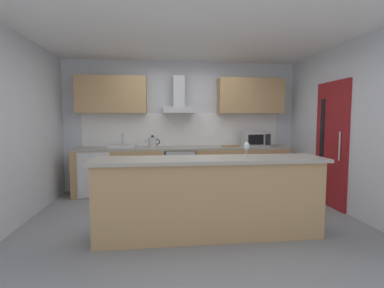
% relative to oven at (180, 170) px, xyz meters
% --- Properties ---
extents(ground, '(5.69, 4.53, 0.02)m').
position_rel_oven_xyz_m(ground, '(0.08, -1.42, -0.47)').
color(ground, gray).
extents(ceiling, '(5.69, 4.53, 0.02)m').
position_rel_oven_xyz_m(ceiling, '(0.08, -1.42, 2.15)').
color(ceiling, white).
extents(wall_back, '(5.69, 0.12, 2.60)m').
position_rel_oven_xyz_m(wall_back, '(0.08, 0.41, 0.84)').
color(wall_back, silver).
rests_on(wall_back, ground).
extents(wall_left, '(0.12, 4.53, 2.60)m').
position_rel_oven_xyz_m(wall_left, '(-2.32, -1.42, 0.84)').
color(wall_left, silver).
rests_on(wall_left, ground).
extents(wall_right, '(0.12, 4.53, 2.60)m').
position_rel_oven_xyz_m(wall_right, '(2.49, -1.42, 0.84)').
color(wall_right, silver).
rests_on(wall_right, ground).
extents(backsplash_tile, '(3.99, 0.02, 0.66)m').
position_rel_oven_xyz_m(backsplash_tile, '(0.08, 0.33, 0.77)').
color(backsplash_tile, white).
extents(counter_back, '(4.13, 0.60, 0.90)m').
position_rel_oven_xyz_m(counter_back, '(0.08, 0.03, -0.01)').
color(counter_back, tan).
rests_on(counter_back, ground).
extents(counter_island, '(2.80, 0.64, 0.97)m').
position_rel_oven_xyz_m(counter_island, '(0.21, -2.14, 0.03)').
color(counter_island, tan).
rests_on(counter_island, ground).
extents(upper_cabinets, '(4.08, 0.32, 0.70)m').
position_rel_oven_xyz_m(upper_cabinets, '(0.08, 0.18, 1.45)').
color(upper_cabinets, tan).
extents(side_door, '(0.08, 0.85, 2.05)m').
position_rel_oven_xyz_m(side_door, '(2.42, -1.14, 0.57)').
color(side_door, maroon).
rests_on(side_door, ground).
extents(oven, '(0.60, 0.62, 0.80)m').
position_rel_oven_xyz_m(oven, '(0.00, 0.00, 0.00)').
color(oven, slate).
rests_on(oven, ground).
extents(refrigerator, '(0.58, 0.60, 0.85)m').
position_rel_oven_xyz_m(refrigerator, '(-1.57, -0.00, -0.03)').
color(refrigerator, white).
rests_on(refrigerator, ground).
extents(microwave, '(0.50, 0.38, 0.30)m').
position_rel_oven_xyz_m(microwave, '(1.52, -0.03, 0.59)').
color(microwave, '#B7BABC').
rests_on(microwave, counter_back).
extents(sink, '(0.50, 0.40, 0.26)m').
position_rel_oven_xyz_m(sink, '(-1.09, 0.01, 0.47)').
color(sink, silver).
rests_on(sink, counter_back).
extents(kettle, '(0.29, 0.15, 0.24)m').
position_rel_oven_xyz_m(kettle, '(-0.52, -0.03, 0.55)').
color(kettle, '#B7BABC').
rests_on(kettle, counter_back).
extents(range_hood, '(0.62, 0.45, 0.72)m').
position_rel_oven_xyz_m(range_hood, '(0.00, 0.13, 1.33)').
color(range_hood, '#B7BABC').
extents(wine_glass, '(0.08, 0.08, 0.18)m').
position_rel_oven_xyz_m(wine_glass, '(0.70, -2.03, 0.64)').
color(wine_glass, silver).
rests_on(wine_glass, counter_island).
extents(chopping_board, '(0.35, 0.23, 0.02)m').
position_rel_oven_xyz_m(chopping_board, '(1.01, -0.02, 0.45)').
color(chopping_board, '#9E7247').
rests_on(chopping_board, counter_back).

